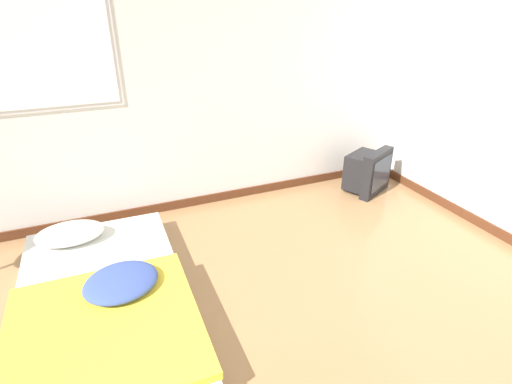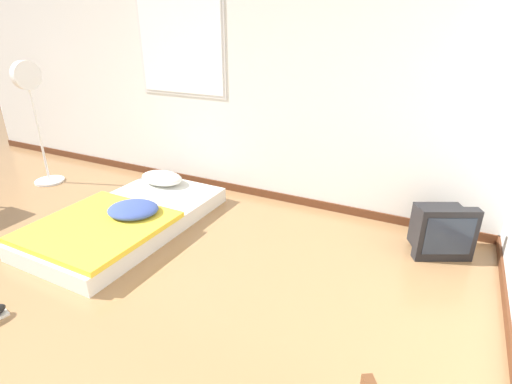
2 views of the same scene
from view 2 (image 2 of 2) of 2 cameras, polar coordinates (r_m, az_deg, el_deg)
name	(u,v)px [view 2 (image 2 of 2)]	position (r m, az deg, el deg)	size (l,w,h in m)	color
wall_back	(224,80)	(4.57, -4.66, 15.62)	(8.23, 0.08, 2.60)	silver
mattress_bed	(127,218)	(4.15, -17.95, -3.49)	(1.12, 1.97, 0.30)	silver
crt_tv	(441,230)	(3.85, 24.88, -4.95)	(0.55, 0.51, 0.48)	black
standing_fan	(33,105)	(5.49, -29.29, 10.84)	(0.35, 0.35, 1.48)	silver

